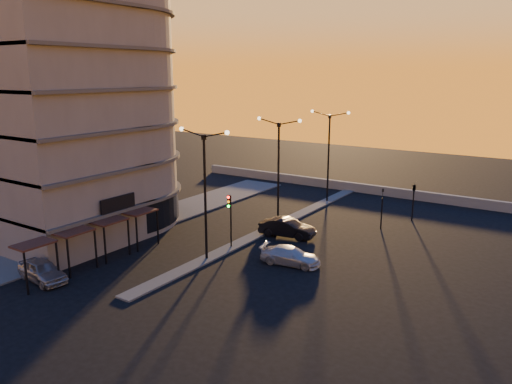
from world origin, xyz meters
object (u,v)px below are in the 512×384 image
object	(u,v)px
streetlamp_mid	(279,163)
car_wagon	(290,256)
traffic_light_main	(230,212)
car_hatchback	(42,271)
car_sedan	(287,228)

from	to	relation	value
streetlamp_mid	car_wagon	bearing A→B (deg)	-53.44
streetlamp_mid	traffic_light_main	bearing A→B (deg)	-90.00
car_hatchback	car_wagon	size ratio (longest dim) A/B	0.96
streetlamp_mid	car_sedan	world-z (taller)	streetlamp_mid
car_hatchback	car_wagon	distance (m)	16.57
traffic_light_main	car_sedan	distance (m)	5.77
traffic_light_main	car_hatchback	world-z (taller)	traffic_light_main
car_hatchback	car_wagon	bearing A→B (deg)	-39.78
car_wagon	car_sedan	bearing A→B (deg)	23.78
streetlamp_mid	car_hatchback	xyz separation A→B (m)	(-6.50, -18.84, -4.88)
car_hatchback	car_wagon	xyz separation A→B (m)	(12.00, 11.43, -0.08)
streetlamp_mid	car_wagon	xyz separation A→B (m)	(5.50, -7.42, -4.97)
car_sedan	traffic_light_main	bearing A→B (deg)	146.60
traffic_light_main	car_hatchback	xyz separation A→B (m)	(-6.50, -11.71, -2.18)
traffic_light_main	car_sedan	size ratio (longest dim) A/B	0.93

